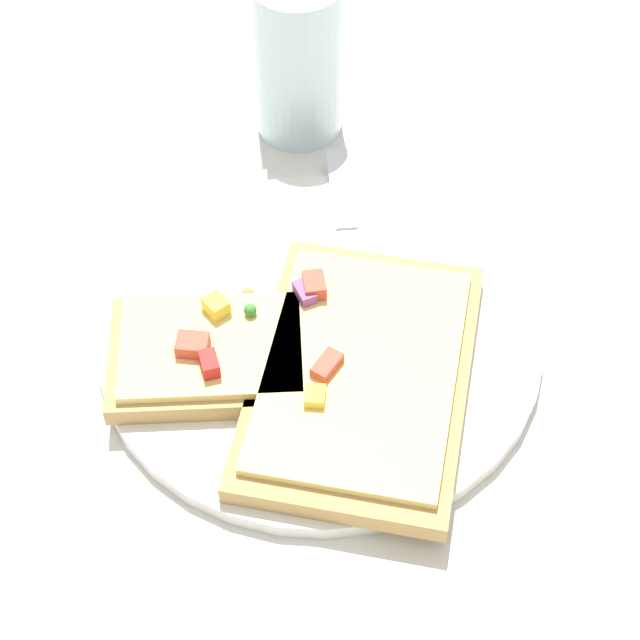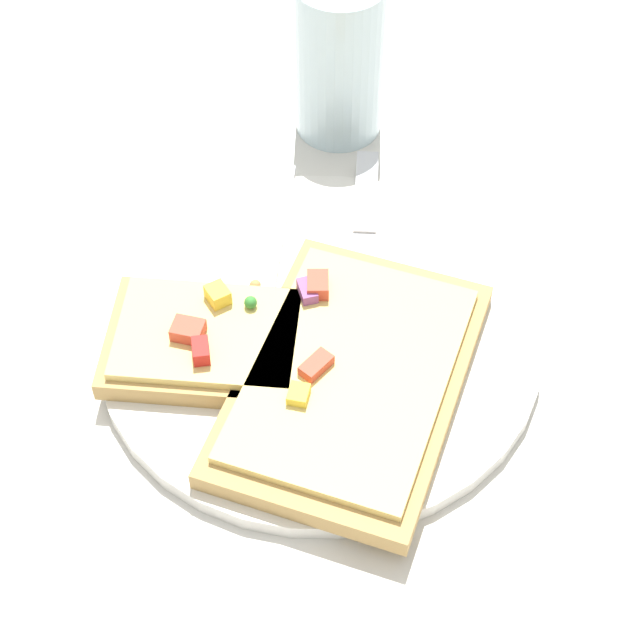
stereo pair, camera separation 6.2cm
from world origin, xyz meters
The scene contains 8 objects.
ground_plane centered at (0.00, 0.00, 0.00)m, with size 4.00×4.00×0.00m, color beige.
plate centered at (0.00, 0.00, 0.01)m, with size 0.29×0.29×0.01m.
fork centered at (-0.03, -0.04, 0.01)m, with size 0.23×0.06×0.01m.
knife centered at (-0.07, 0.04, 0.01)m, with size 0.22×0.05×0.01m.
pizza_slice_main centered at (0.05, 0.02, 0.02)m, with size 0.24×0.20×0.03m.
pizza_slice_corner centered at (0.01, -0.07, 0.02)m, with size 0.11×0.14×0.03m.
crumb_scatter centered at (0.00, -0.01, 0.02)m, with size 0.06×0.07×0.01m.
drinking_glass centered at (-0.21, 0.03, 0.06)m, with size 0.07×0.07×0.13m.
Camera 2 is at (0.43, -0.04, 0.56)m, focal length 60.00 mm.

